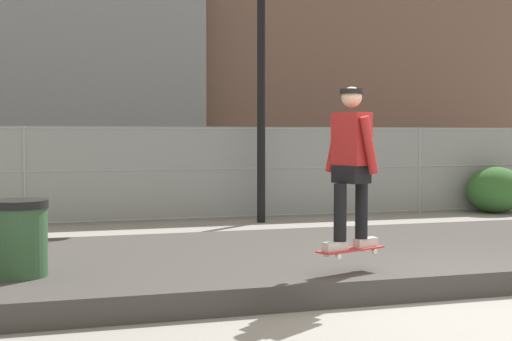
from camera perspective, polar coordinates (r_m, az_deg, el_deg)
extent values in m
plane|color=gray|center=(7.09, 15.90, -10.95)|extent=(120.00, 120.00, 0.00)
cube|color=#3D3A38|center=(9.17, 7.60, -6.91)|extent=(14.58, 3.92, 0.26)
cube|color=#B22D2D|center=(7.41, 7.59, -6.28)|extent=(0.82, 0.47, 0.02)
cylinder|color=silver|center=(7.66, 8.49, -6.25)|extent=(0.06, 0.05, 0.05)
cylinder|color=silver|center=(7.54, 9.48, -6.40)|extent=(0.06, 0.05, 0.05)
cylinder|color=silver|center=(7.30, 5.64, -6.68)|extent=(0.06, 0.05, 0.05)
cylinder|color=silver|center=(7.17, 6.63, -6.86)|extent=(0.06, 0.05, 0.05)
cube|color=#99999E|center=(7.59, 8.98, -6.17)|extent=(0.10, 0.15, 0.01)
cube|color=#99999E|center=(7.23, 6.13, -6.61)|extent=(0.10, 0.15, 0.01)
cube|color=#B2ADA8|center=(7.56, 8.78, -5.70)|extent=(0.30, 0.19, 0.09)
cube|color=#B2ADA8|center=(7.25, 6.36, -6.05)|extent=(0.30, 0.19, 0.09)
cylinder|color=black|center=(7.47, 8.45, -3.19)|extent=(0.13, 0.13, 0.59)
cylinder|color=black|center=(7.25, 6.75, -3.36)|extent=(0.13, 0.13, 0.59)
cube|color=black|center=(7.33, 7.63, -0.30)|extent=(0.35, 0.40, 0.18)
cube|color=maroon|center=(7.32, 7.65, 2.52)|extent=(0.34, 0.43, 0.54)
cylinder|color=maroon|center=(7.49, 6.31, 2.08)|extent=(0.25, 0.17, 0.58)
cylinder|color=maroon|center=(7.15, 9.04, 2.02)|extent=(0.25, 0.17, 0.58)
sphere|color=tan|center=(7.33, 7.67, 5.85)|extent=(0.21, 0.21, 0.21)
cylinder|color=black|center=(7.33, 7.67, 6.30)|extent=(0.24, 0.24, 0.05)
cylinder|color=gray|center=(13.66, -18.04, -0.47)|extent=(0.06, 0.06, 1.85)
cylinder|color=gray|center=(15.72, 12.95, 0.01)|extent=(0.06, 0.06, 1.85)
cylinder|color=gray|center=(14.14, -1.44, 3.36)|extent=(24.29, 0.04, 0.04)
cylinder|color=gray|center=(14.16, -1.43, 0.15)|extent=(24.29, 0.04, 0.04)
cylinder|color=gray|center=(14.23, -1.43, -3.70)|extent=(24.29, 0.04, 0.04)
cube|color=gray|center=(14.16, -1.43, -0.22)|extent=(24.29, 0.01, 1.85)
cylinder|color=black|center=(13.74, 0.42, 8.53)|extent=(0.16, 0.16, 6.09)
cube|color=#B7BABF|center=(17.30, -13.51, -0.59)|extent=(4.42, 1.85, 0.70)
cube|color=#23282D|center=(17.27, -14.19, 1.62)|extent=(2.22, 1.63, 0.64)
cylinder|color=black|center=(18.29, -9.34, -1.47)|extent=(0.64, 0.25, 0.64)
cylinder|color=black|center=(16.59, -8.65, -1.90)|extent=(0.64, 0.25, 0.64)
cylinder|color=black|center=(18.17, -17.91, -1.60)|extent=(0.64, 0.25, 0.64)
cylinder|color=black|center=(16.47, -18.11, -2.04)|extent=(0.64, 0.25, 0.64)
cube|color=silver|center=(18.61, 4.83, -0.29)|extent=(4.50, 2.05, 0.70)
cube|color=#23282D|center=(18.51, 4.28, 1.77)|extent=(2.29, 1.72, 0.64)
cylinder|color=black|center=(20.00, 7.34, -1.09)|extent=(0.65, 0.28, 0.64)
cylinder|color=black|center=(18.50, 9.78, -1.43)|extent=(0.65, 0.28, 0.64)
cylinder|color=black|center=(18.90, -0.02, -1.30)|extent=(0.65, 0.28, 0.64)
cylinder|color=black|center=(17.31, 1.92, -1.68)|extent=(0.65, 0.28, 0.64)
ellipsoid|color=#2D5B28|center=(16.25, 18.66, -1.48)|extent=(1.29, 1.06, 1.00)
cylinder|color=#2D5133|center=(7.57, -18.45, -6.44)|extent=(0.56, 0.56, 0.95)
cylinder|color=black|center=(7.51, -18.51, -2.56)|extent=(0.59, 0.59, 0.08)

